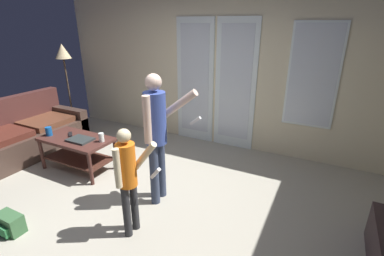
# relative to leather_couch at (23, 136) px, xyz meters

# --- Properties ---
(ground_plane) EXTENTS (5.94, 4.62, 0.02)m
(ground_plane) POSITION_rel_leather_couch_xyz_m (2.47, -0.40, -0.31)
(ground_plane) COLOR #A8A291
(wall_back_with_doors) EXTENTS (5.94, 0.09, 2.59)m
(wall_back_with_doors) POSITION_rel_leather_couch_xyz_m (2.53, 1.88, 0.97)
(wall_back_with_doors) COLOR beige
(wall_back_with_doors) RESTS_ON ground_plane
(leather_couch) EXTENTS (0.88, 1.85, 0.90)m
(leather_couch) POSITION_rel_leather_couch_xyz_m (0.00, 0.00, 0.00)
(leather_couch) COLOR #423028
(leather_couch) RESTS_ON ground_plane
(coffee_table) EXTENTS (1.04, 0.55, 0.49)m
(coffee_table) POSITION_rel_leather_couch_xyz_m (1.22, 0.03, 0.06)
(coffee_table) COLOR #492721
(coffee_table) RESTS_ON ground_plane
(person_adult) EXTENTS (0.59, 0.45, 1.54)m
(person_adult) POSITION_rel_leather_couch_xyz_m (2.69, -0.07, 0.63)
(person_adult) COLOR #323C52
(person_adult) RESTS_ON ground_plane
(person_child) EXTENTS (0.39, 0.31, 1.14)m
(person_child) POSITION_rel_leather_couch_xyz_m (2.76, -0.68, 0.39)
(person_child) COLOR #27272A
(person_child) RESTS_ON ground_plane
(floor_lamp) EXTENTS (0.29, 0.29, 1.67)m
(floor_lamp) POSITION_rel_leather_couch_xyz_m (-0.29, 1.24, 1.11)
(floor_lamp) COLOR #2F282C
(floor_lamp) RESTS_ON ground_plane
(backpack) EXTENTS (0.29, 0.19, 0.21)m
(backpack) POSITION_rel_leather_couch_xyz_m (1.63, -1.26, -0.20)
(backpack) COLOR #39623A
(backpack) RESTS_ON ground_plane
(laptop_closed) EXTENTS (0.34, 0.25, 0.03)m
(laptop_closed) POSITION_rel_leather_couch_xyz_m (1.34, -0.01, 0.21)
(laptop_closed) COLOR #2F3535
(laptop_closed) RESTS_ON coffee_table
(cup_near_edge) EXTENTS (0.09, 0.09, 0.13)m
(cup_near_edge) POSITION_rel_leather_couch_xyz_m (0.80, -0.08, 0.26)
(cup_near_edge) COLOR #15539F
(cup_near_edge) RESTS_ON coffee_table
(cup_by_laptop) EXTENTS (0.07, 0.07, 0.13)m
(cup_by_laptop) POSITION_rel_leather_couch_xyz_m (1.64, 0.10, 0.26)
(cup_by_laptop) COLOR white
(cup_by_laptop) RESTS_ON coffee_table
(tv_remote_black) EXTENTS (0.16, 0.15, 0.02)m
(tv_remote_black) POSITION_rel_leather_couch_xyz_m (1.06, 0.07, 0.21)
(tv_remote_black) COLOR black
(tv_remote_black) RESTS_ON coffee_table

